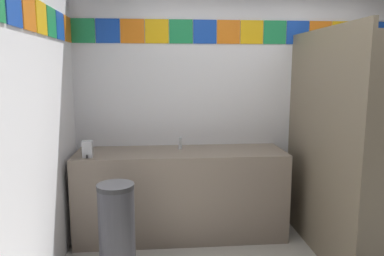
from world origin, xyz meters
TOP-DOWN VIEW (x-y plane):
  - wall_back at (-0.00, 1.51)m, footprint 3.74×0.09m
  - wall_side at (-1.91, -0.00)m, footprint 0.09×2.94m
  - vanity_counter at (-0.77, 1.17)m, footprint 2.09×0.61m
  - faucet_center at (-0.77, 1.26)m, footprint 0.04×0.10m
  - soap_dispenser at (-1.66, 0.98)m, footprint 0.09×0.09m
  - stall_divider at (0.63, 0.46)m, footprint 0.92×1.50m
  - toilet at (0.93, 1.01)m, footprint 0.39×0.49m
  - trash_bin at (-1.35, 0.49)m, footprint 0.31×0.31m

SIDE VIEW (x-z plane):
  - toilet at x=0.93m, z-range -0.07..0.67m
  - trash_bin at x=-1.35m, z-range 0.00..0.78m
  - vanity_counter at x=-0.77m, z-range 0.01..0.89m
  - faucet_center at x=-0.77m, z-range 0.87..1.01m
  - soap_dispenser at x=-1.66m, z-range 0.89..1.05m
  - stall_divider at x=0.63m, z-range 0.00..2.06m
  - wall_side at x=-1.91m, z-range 0.01..2.65m
  - wall_back at x=0.00m, z-range 0.01..2.65m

